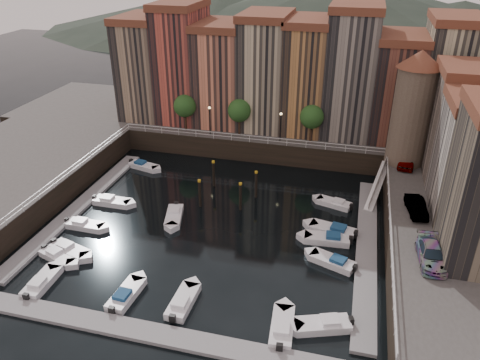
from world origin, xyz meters
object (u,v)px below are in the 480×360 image
(car_a, at_px, (407,161))
(car_b, at_px, (416,207))
(boat_left_0, at_px, (58,256))
(corner_tower, at_px, (413,107))
(car_c, at_px, (431,255))
(gangway, at_px, (378,184))
(boat_left_1, at_px, (69,250))
(mooring_pilings, at_px, (227,187))
(boat_left_2, at_px, (84,225))

(car_a, xyz_separation_m, car_b, (0.28, -11.23, -0.06))
(boat_left_0, bearing_deg, corner_tower, 55.95)
(corner_tower, xyz_separation_m, car_c, (1.23, -20.49, -6.44))
(car_a, distance_m, car_b, 11.23)
(gangway, bearing_deg, corner_tower, 57.20)
(gangway, xyz_separation_m, boat_left_1, (-29.44, -19.06, -1.56))
(boat_left_1, bearing_deg, corner_tower, 52.09)
(mooring_pilings, bearing_deg, boat_left_0, -129.73)
(boat_left_0, bearing_deg, gangway, 53.01)
(boat_left_1, relative_size, car_a, 1.03)
(mooring_pilings, xyz_separation_m, car_c, (21.29, -11.15, 2.11))
(mooring_pilings, height_order, boat_left_0, mooring_pilings)
(car_b, bearing_deg, mooring_pilings, 162.44)
(car_a, xyz_separation_m, car_c, (0.92, -19.32, -0.03))
(boat_left_0, relative_size, car_b, 1.01)
(boat_left_0, height_order, car_a, car_a)
(corner_tower, distance_m, boat_left_2, 39.66)
(boat_left_1, relative_size, car_c, 0.91)
(boat_left_2, distance_m, car_c, 34.76)
(boat_left_0, distance_m, boat_left_1, 1.27)
(mooring_pilings, distance_m, car_b, 20.98)
(mooring_pilings, height_order, boat_left_2, mooring_pilings)
(gangway, distance_m, mooring_pilings, 17.84)
(gangway, bearing_deg, mooring_pilings, -164.27)
(boat_left_0, relative_size, car_c, 0.85)
(boat_left_0, xyz_separation_m, boat_left_1, (0.51, 1.16, 0.02))
(gangway, height_order, mooring_pilings, gangway)
(gangway, distance_m, car_a, 4.99)
(corner_tower, relative_size, car_b, 3.14)
(gangway, xyz_separation_m, car_b, (3.48, -7.89, 1.81))
(mooring_pilings, height_order, car_a, car_a)
(corner_tower, relative_size, car_a, 2.98)
(mooring_pilings, bearing_deg, corner_tower, 24.95)
(boat_left_2, bearing_deg, boat_left_1, -76.43)
(car_a, relative_size, car_b, 1.05)
(car_a, bearing_deg, boat_left_1, -135.88)
(boat_left_2, bearing_deg, corner_tower, 30.79)
(boat_left_2, relative_size, car_c, 0.86)
(car_b, distance_m, car_c, 8.12)
(mooring_pilings, relative_size, car_c, 1.18)
(gangway, height_order, boat_left_1, gangway)
(corner_tower, distance_m, car_b, 13.99)
(mooring_pilings, relative_size, boat_left_0, 1.38)
(boat_left_2, height_order, car_b, car_b)
(boat_left_0, distance_m, boat_left_2, 5.64)
(car_c, bearing_deg, car_a, 88.49)
(boat_left_0, relative_size, car_a, 0.96)
(gangway, bearing_deg, boat_left_0, -145.98)
(gangway, xyz_separation_m, car_a, (3.21, 3.33, 1.87))
(corner_tower, relative_size, boat_left_2, 3.07)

